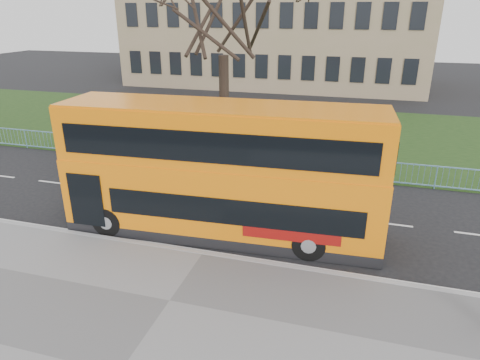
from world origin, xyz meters
name	(u,v)px	position (x,y,z in m)	size (l,w,h in m)	color
ground	(218,234)	(0.00, 0.00, 0.00)	(120.00, 120.00, 0.00)	black
kerb	(203,254)	(0.00, -1.55, 0.07)	(80.00, 0.20, 0.14)	#979699
grass_verge	(288,131)	(0.00, 14.30, 0.04)	(80.00, 15.40, 0.08)	#1A3714
guard_railing	(261,161)	(0.00, 6.60, 0.55)	(40.00, 0.12, 1.10)	#76B0D2
bare_tree	(223,36)	(-3.00, 10.00, 6.19)	(8.55, 8.55, 12.22)	black
civic_building	(279,14)	(-5.00, 35.00, 7.00)	(30.00, 15.00, 14.00)	#917F5C
yellow_bus	(222,168)	(0.10, 0.20, 2.46)	(11.06, 3.19, 4.58)	orange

